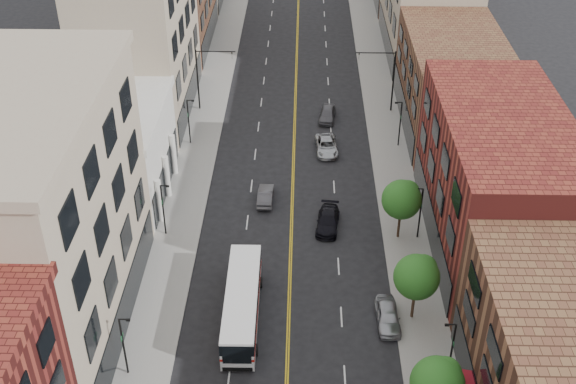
# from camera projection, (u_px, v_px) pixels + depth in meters

# --- Properties ---
(sidewalk_left) EXTENTS (4.00, 110.00, 0.15)m
(sidewalk_left) POSITION_uv_depth(u_px,v_px,m) (194.00, 168.00, 72.40)
(sidewalk_left) COLOR gray
(sidewalk_left) RESTS_ON ground
(sidewalk_right) EXTENTS (4.00, 110.00, 0.15)m
(sidewalk_right) POSITION_uv_depth(u_px,v_px,m) (393.00, 171.00, 72.03)
(sidewalk_right) COLOR gray
(sidewalk_right) RESTS_ON ground
(bldg_l_tanoffice) EXTENTS (10.00, 22.00, 18.00)m
(bldg_l_tanoffice) POSITION_uv_depth(u_px,v_px,m) (40.00, 225.00, 49.28)
(bldg_l_tanoffice) COLOR tan
(bldg_l_tanoffice) RESTS_ON ground
(bldg_l_white) EXTENTS (10.00, 14.00, 8.00)m
(bldg_l_white) POSITION_uv_depth(u_px,v_px,m) (110.00, 154.00, 67.03)
(bldg_l_white) COLOR silver
(bldg_l_white) RESTS_ON ground
(bldg_l_far_a) EXTENTS (10.00, 20.00, 18.00)m
(bldg_l_far_a) POSITION_uv_depth(u_px,v_px,m) (139.00, 35.00, 78.40)
(bldg_l_far_a) COLOR tan
(bldg_l_far_a) RESTS_ON ground
(bldg_r_mid) EXTENTS (10.00, 22.00, 12.00)m
(bldg_r_mid) POSITION_uv_depth(u_px,v_px,m) (497.00, 181.00, 59.46)
(bldg_r_mid) COLOR maroon
(bldg_r_mid) RESTS_ON ground
(bldg_r_far_a) EXTENTS (10.00, 20.00, 10.00)m
(bldg_r_far_a) POSITION_uv_depth(u_px,v_px,m) (453.00, 83.00, 77.49)
(bldg_r_far_a) COLOR brown
(bldg_r_far_a) RESTS_ON ground
(bldg_r_far_b) EXTENTS (10.00, 22.00, 14.00)m
(bldg_r_far_b) POSITION_uv_depth(u_px,v_px,m) (428.00, 0.00, 93.86)
(bldg_r_far_b) COLOR tan
(bldg_r_far_b) RESTS_ON ground
(tree_r_1) EXTENTS (3.40, 3.40, 5.59)m
(tree_r_1) POSITION_uv_depth(u_px,v_px,m) (439.00, 382.00, 44.06)
(tree_r_1) COLOR black
(tree_r_1) RESTS_ON sidewalk_right
(tree_r_2) EXTENTS (3.40, 3.40, 5.59)m
(tree_r_2) POSITION_uv_depth(u_px,v_px,m) (418.00, 275.00, 52.38)
(tree_r_2) COLOR black
(tree_r_2) RESTS_ON sidewalk_right
(tree_r_3) EXTENTS (3.40, 3.40, 5.59)m
(tree_r_3) POSITION_uv_depth(u_px,v_px,m) (403.00, 198.00, 60.70)
(tree_r_3) COLOR black
(tree_r_3) RESTS_ON sidewalk_right
(lamp_l_1) EXTENTS (0.81, 0.55, 5.05)m
(lamp_l_1) POSITION_uv_depth(u_px,v_px,m) (124.00, 343.00, 48.35)
(lamp_l_1) COLOR black
(lamp_l_1) RESTS_ON sidewalk_left
(lamp_l_2) EXTENTS (0.81, 0.55, 5.05)m
(lamp_l_2) POSITION_uv_depth(u_px,v_px,m) (163.00, 207.00, 61.66)
(lamp_l_2) COLOR black
(lamp_l_2) RESTS_ON sidewalk_left
(lamp_l_3) EXTENTS (0.81, 0.55, 5.05)m
(lamp_l_3) POSITION_uv_depth(u_px,v_px,m) (189.00, 119.00, 74.97)
(lamp_l_3) COLOR black
(lamp_l_3) RESTS_ON sidewalk_left
(lamp_r_1) EXTENTS (0.81, 0.55, 5.05)m
(lamp_r_1) POSITION_uv_depth(u_px,v_px,m) (451.00, 348.00, 47.94)
(lamp_r_1) COLOR black
(lamp_r_1) RESTS_ON sidewalk_right
(lamp_r_2) EXTENTS (0.81, 0.55, 5.05)m
(lamp_r_2) POSITION_uv_depth(u_px,v_px,m) (420.00, 210.00, 61.25)
(lamp_r_2) COLOR black
(lamp_r_2) RESTS_ON sidewalk_right
(lamp_r_3) EXTENTS (0.81, 0.55, 5.05)m
(lamp_r_3) POSITION_uv_depth(u_px,v_px,m) (400.00, 121.00, 74.57)
(lamp_r_3) COLOR black
(lamp_r_3) RESTS_ON sidewalk_right
(signal_mast_left) EXTENTS (4.49, 0.18, 7.20)m
(signal_mast_left) POSITION_uv_depth(u_px,v_px,m) (204.00, 72.00, 80.69)
(signal_mast_left) COLOR black
(signal_mast_left) RESTS_ON sidewalk_left
(signal_mast_right) EXTENTS (4.49, 0.18, 7.20)m
(signal_mast_right) POSITION_uv_depth(u_px,v_px,m) (387.00, 74.00, 80.31)
(signal_mast_right) COLOR black
(signal_mast_right) RESTS_ON sidewalk_right
(city_bus) EXTENTS (2.73, 10.97, 2.81)m
(city_bus) POSITION_uv_depth(u_px,v_px,m) (242.00, 302.00, 53.65)
(city_bus) COLOR silver
(city_bus) RESTS_ON ground
(car_parked_far) EXTENTS (1.85, 4.30, 1.45)m
(car_parked_far) POSITION_uv_depth(u_px,v_px,m) (388.00, 316.00, 53.75)
(car_parked_far) COLOR #9FA1A6
(car_parked_far) RESTS_ON ground
(car_lane_behind) EXTENTS (1.45, 3.97, 1.30)m
(car_lane_behind) POSITION_uv_depth(u_px,v_px,m) (265.00, 195.00, 67.28)
(car_lane_behind) COLOR #454449
(car_lane_behind) RESTS_ON ground
(car_lane_a) EXTENTS (2.40, 4.85, 1.36)m
(car_lane_a) POSITION_uv_depth(u_px,v_px,m) (328.00, 221.00, 63.90)
(car_lane_a) COLOR black
(car_lane_a) RESTS_ON ground
(car_lane_b) EXTENTS (2.52, 4.92, 1.33)m
(car_lane_b) POSITION_uv_depth(u_px,v_px,m) (326.00, 146.00, 74.97)
(car_lane_b) COLOR #A8ABB0
(car_lane_b) RESTS_ON ground
(car_lane_c) EXTENTS (2.19, 4.36, 1.43)m
(car_lane_c) POSITION_uv_depth(u_px,v_px,m) (327.00, 114.00, 80.82)
(car_lane_c) COLOR #4D4D52
(car_lane_c) RESTS_ON ground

